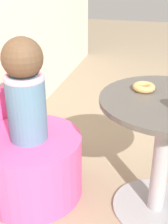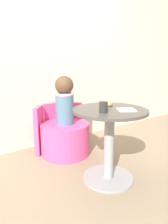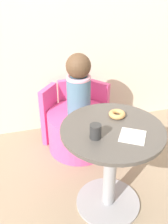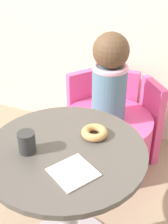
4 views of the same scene
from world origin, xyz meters
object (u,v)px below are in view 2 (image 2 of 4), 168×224
round_table (109,134)px  cup (103,107)px  child_figure (65,100)px  donut (107,104)px  tub_chair (65,139)px

round_table → cup: 0.31m
child_figure → cup: size_ratio=6.29×
child_figure → cup: (-0.10, -0.78, 0.06)m
round_table → cup: bearing=-154.3°
cup → donut: bearing=41.8°
donut → cup: bearing=-138.2°
child_figure → donut: 0.60m
round_table → tub_chair: 0.77m
tub_chair → round_table: bearing=-87.4°
tub_chair → donut: bearing=-79.4°
round_table → cup: size_ratio=7.59×
tub_chair → child_figure: 0.47m
round_table → donut: donut is taller
child_figure → round_table: bearing=-87.4°
round_table → child_figure: 0.75m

